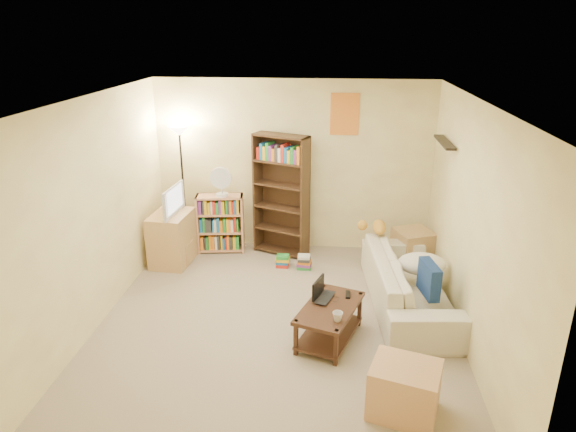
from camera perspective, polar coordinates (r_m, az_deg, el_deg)
The scene contains 19 objects.
room at distance 5.26m, azimuth -1.35°, elevation 3.22°, with size 4.50×4.54×2.52m.
sofa at distance 6.31m, azimuth 13.23°, elevation -7.20°, with size 1.01×2.18×0.62m, color beige.
navy_pillow at distance 5.82m, azimuth 15.40°, elevation -6.78°, with size 0.41×0.12×0.37m, color navy.
cream_blanket at distance 6.29m, azimuth 14.65°, elevation -5.16°, with size 0.57×0.41×0.24m, color silver.
tabby_cat at distance 6.82m, azimuth 9.79°, elevation -1.18°, with size 0.49×0.21×0.17m.
coffee_table at distance 5.57m, azimuth 4.63°, elevation -11.27°, with size 0.77×1.02×0.40m.
laptop at distance 5.60m, azimuth 4.62°, elevation -9.17°, with size 0.31×0.38×0.03m, color black.
laptop_screen at distance 5.59m, azimuth 3.37°, elevation -7.94°, with size 0.01×0.30×0.20m, color white.
mug at distance 5.23m, azimuth 5.53°, elevation -11.07°, with size 0.13×0.13×0.10m, color silver.
tv_remote at distance 5.71m, azimuth 6.68°, elevation -8.66°, with size 0.05×0.16×0.02m, color black.
tv_stand at distance 7.40m, azimuth -12.74°, elevation -2.43°, with size 0.49×0.69×0.74m, color tan.
television at distance 7.21m, azimuth -13.09°, elevation 1.72°, with size 0.15×0.69×0.39m, color black.
tall_bookshelf at distance 7.33m, azimuth -0.78°, elevation 2.60°, with size 0.84×0.56×1.77m.
short_bookshelf at distance 7.64m, azimuth -7.50°, elevation -0.82°, with size 0.70×0.35×0.87m.
desk_fan at distance 7.37m, azimuth -7.44°, elevation 3.88°, with size 0.31×0.17×0.43m.
floor_lamp at distance 7.56m, azimuth -11.83°, elevation 6.99°, with size 0.31×0.31×1.86m.
side_table at distance 7.34m, azimuth 13.69°, elevation -3.54°, with size 0.47×0.47×0.54m, color tan.
end_cabinet at distance 4.76m, azimuth 12.80°, elevation -18.31°, with size 0.57×0.47×0.47m, color tan.
book_stacks at distance 7.17m, azimuth 0.71°, elevation -5.08°, with size 0.50×0.20×0.20m.
Camera 1 is at (0.58, -4.99, 3.17)m, focal length 32.00 mm.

